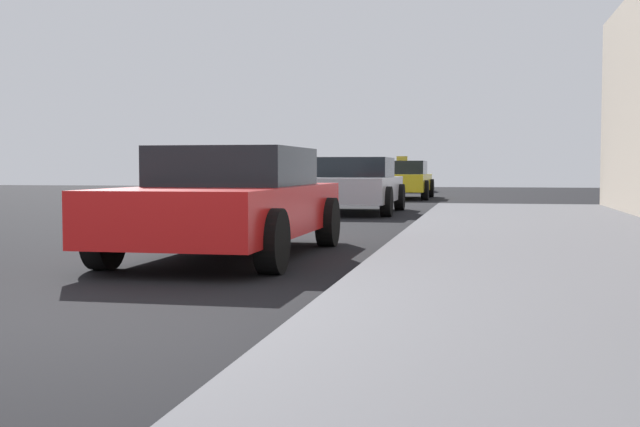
% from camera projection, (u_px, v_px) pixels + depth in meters
% --- Properties ---
extents(car_red, '(1.98, 4.47, 1.27)m').
position_uv_depth(car_red, '(231.00, 201.00, 9.43)').
color(car_red, red).
rests_on(car_red, ground_plane).
extents(car_silver, '(2.01, 4.23, 1.27)m').
position_uv_depth(car_silver, '(355.00, 185.00, 18.60)').
color(car_silver, '#B7B7BF').
rests_on(car_silver, ground_plane).
extents(car_yellow, '(2.01, 4.39, 1.43)m').
position_uv_depth(car_yellow, '(401.00, 179.00, 27.41)').
color(car_yellow, yellow).
rests_on(car_yellow, ground_plane).
extents(car_green, '(1.93, 4.15, 1.27)m').
position_uv_depth(car_green, '(404.00, 177.00, 35.92)').
color(car_green, '#196638').
rests_on(car_green, ground_plane).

